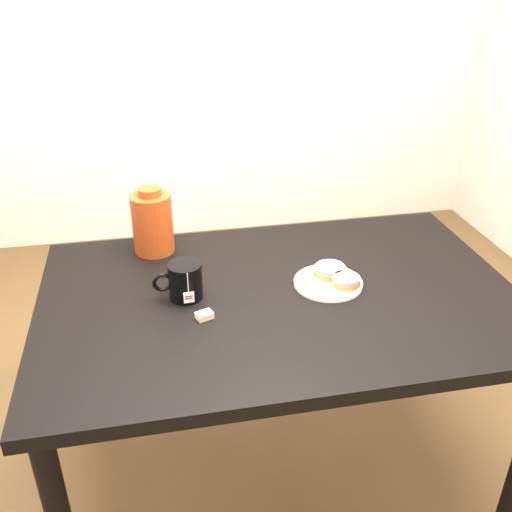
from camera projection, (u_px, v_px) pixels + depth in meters
name	position (u px, v px, depth m)	size (l,w,h in m)	color
ground_plane	(276.00, 470.00, 2.04)	(4.00, 4.00, 0.00)	brown
wall_back	(198.00, 8.00, 3.12)	(3.50, 0.02, 2.70)	beige
table	(279.00, 316.00, 1.72)	(1.40, 0.90, 0.75)	black
plate	(328.00, 282.00, 1.72)	(0.21, 0.21, 0.02)	white
bagel_back	(330.00, 270.00, 1.75)	(0.12, 0.12, 0.03)	brown
bagel_front	(346.00, 281.00, 1.69)	(0.09, 0.09, 0.03)	brown
mug	(185.00, 281.00, 1.63)	(0.15, 0.11, 0.11)	black
teabag_pouch	(204.00, 315.00, 1.56)	(0.04, 0.03, 0.02)	#C6B793
bagel_package	(152.00, 222.00, 1.86)	(0.16, 0.16, 0.22)	maroon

